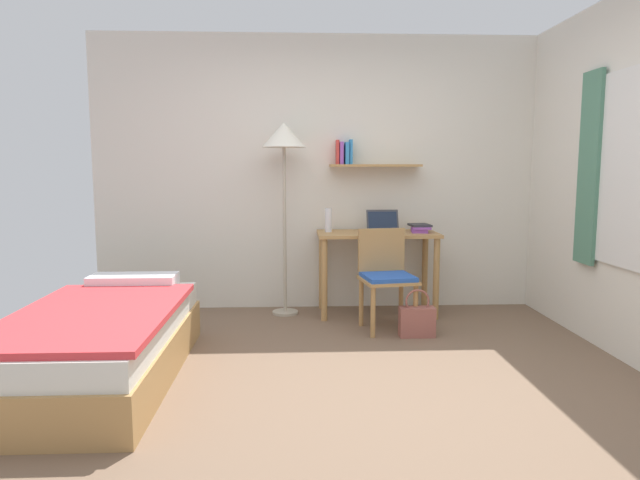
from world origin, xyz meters
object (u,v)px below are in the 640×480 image
book_stack (420,228)px  water_bottle (328,220)px  standing_lamp (284,146)px  laptop (383,226)px  desk_chair (386,274)px  handbag (417,320)px  desk (377,248)px  bed (102,343)px

book_stack → water_bottle: bearing=176.3°
standing_lamp → laptop: bearing=-1.5°
desk_chair → handbag: 0.47m
desk → book_stack: size_ratio=4.31×
water_bottle → desk_chair: bearing=-50.0°
water_bottle → book_stack: bearing=-3.7°
bed → desk_chair: size_ratio=2.33×
desk_chair → water_bottle: 0.81m
standing_lamp → water_bottle: (0.40, 0.01, -0.68)m
desk_chair → book_stack: (0.39, 0.48, 0.33)m
desk_chair → laptop: laptop is taller
desk_chair → book_stack: 0.71m
bed → desk: (2.01, 1.56, 0.38)m
handbag → desk_chair: bearing=131.7°
standing_lamp → water_bottle: bearing=1.0°
desk → laptop: laptop is taller
laptop → handbag: bearing=-77.4°
standing_lamp → water_bottle: size_ratio=7.95×
book_stack → desk: bearing=178.7°
book_stack → laptop: bearing=176.0°
laptop → standing_lamp: bearing=178.5°
laptop → desk_chair: bearing=-95.7°
desk_chair → desk: bearing=90.4°
bed → standing_lamp: 2.37m
bed → desk_chair: 2.29m
desk → standing_lamp: bearing=177.4°
book_stack → desk_chair: bearing=-128.8°
bed → handbag: bearing=20.3°
laptop → desk: bearing=-164.4°
desk_chair → handbag: size_ratio=2.15×
desk → handbag: bearing=-73.3°
standing_lamp → bed: bearing=-125.8°
water_bottle → standing_lamp: bearing=-179.0°
bed → handbag: 2.38m
laptop → bed: bearing=-142.6°
water_bottle → handbag: bearing=-49.5°
desk_chair → book_stack: size_ratio=3.30×
water_bottle → handbag: water_bottle is taller
bed → handbag: bed is taller
standing_lamp → laptop: 1.17m
bed → desk: 2.57m
desk_chair → handbag: bearing=-48.3°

